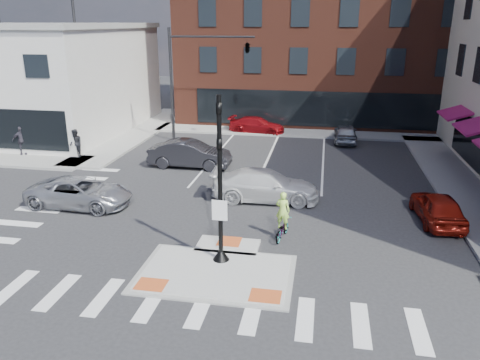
% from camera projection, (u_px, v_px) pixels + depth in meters
% --- Properties ---
extents(ground, '(120.00, 120.00, 0.00)m').
position_uv_depth(ground, '(219.00, 268.00, 16.72)').
color(ground, '#28282B').
rests_on(ground, ground).
extents(refuge_island, '(5.40, 4.65, 0.13)m').
position_uv_depth(refuge_island, '(217.00, 270.00, 16.46)').
color(refuge_island, gray).
rests_on(refuge_island, ground).
extents(sidewalk_nw, '(23.50, 20.50, 0.15)m').
position_uv_depth(sidewalk_nw, '(40.00, 143.00, 33.79)').
color(sidewalk_nw, gray).
rests_on(sidewalk_nw, ground).
extents(sidewalk_e, '(3.00, 24.00, 0.15)m').
position_uv_depth(sidewalk_e, '(465.00, 190.00, 24.18)').
color(sidewalk_e, gray).
rests_on(sidewalk_e, ground).
extents(sidewalk_n, '(26.00, 3.00, 0.15)m').
position_uv_depth(sidewalk_n, '(318.00, 133.00, 36.69)').
color(sidewalk_n, gray).
rests_on(sidewalk_n, ground).
extents(building_nw, '(20.40, 16.40, 14.40)m').
position_uv_depth(building_nw, '(7.00, 76.00, 37.73)').
color(building_nw, silver).
rests_on(building_nw, ground).
extents(building_n, '(24.40, 18.40, 15.50)m').
position_uv_depth(building_n, '(325.00, 28.00, 43.53)').
color(building_n, '#56261A').
rests_on(building_n, ground).
extents(building_far_left, '(10.00, 12.00, 10.00)m').
position_uv_depth(building_far_left, '(274.00, 48.00, 64.27)').
color(building_far_left, slate).
rests_on(building_far_left, ground).
extents(building_far_right, '(12.00, 12.00, 12.00)m').
position_uv_depth(building_far_right, '(370.00, 40.00, 63.60)').
color(building_far_right, brown).
rests_on(building_far_right, ground).
extents(signal_pole, '(0.60, 0.60, 5.98)m').
position_uv_depth(signal_pole, '(220.00, 202.00, 16.34)').
color(signal_pole, black).
rests_on(signal_pole, refuge_island).
extents(mast_arm_signal, '(6.10, 2.24, 8.00)m').
position_uv_depth(mast_arm_signal, '(226.00, 55.00, 32.10)').
color(mast_arm_signal, black).
rests_on(mast_arm_signal, ground).
extents(silver_suv, '(4.96, 2.35, 1.37)m').
position_uv_depth(silver_suv, '(80.00, 192.00, 22.14)').
color(silver_suv, '#B2B4BA').
rests_on(silver_suv, ground).
extents(red_sedan, '(1.94, 4.12, 1.36)m').
position_uv_depth(red_sedan, '(438.00, 207.00, 20.36)').
color(red_sedan, maroon).
rests_on(red_sedan, ground).
extents(white_pickup, '(5.29, 2.29, 1.52)m').
position_uv_depth(white_pickup, '(266.00, 185.00, 22.87)').
color(white_pickup, silver).
rests_on(white_pickup, ground).
extents(bg_car_dark, '(4.91, 1.71, 1.62)m').
position_uv_depth(bg_car_dark, '(190.00, 154.00, 28.15)').
color(bg_car_dark, '#242429').
rests_on(bg_car_dark, ground).
extents(bg_car_silver, '(1.62, 3.99, 1.36)m').
position_uv_depth(bg_car_silver, '(345.00, 133.00, 34.02)').
color(bg_car_silver, '#A6A9AD').
rests_on(bg_car_silver, ground).
extents(bg_car_red, '(4.54, 2.23, 1.27)m').
position_uv_depth(bg_car_red, '(257.00, 125.00, 36.86)').
color(bg_car_red, maroon).
rests_on(bg_car_red, ground).
extents(cyclist, '(0.84, 1.63, 2.01)m').
position_uv_depth(cyclist, '(282.00, 223.00, 18.78)').
color(cyclist, '#3F3F44').
rests_on(cyclist, ground).
extents(pedestrian_a, '(1.11, 1.07, 1.81)m').
position_uv_depth(pedestrian_a, '(76.00, 143.00, 29.61)').
color(pedestrian_a, black).
rests_on(pedestrian_a, sidewalk_nw).
extents(pedestrian_b, '(1.17, 0.99, 1.87)m').
position_uv_depth(pedestrian_b, '(21.00, 140.00, 30.24)').
color(pedestrian_b, '#34313C').
rests_on(pedestrian_b, sidewalk_nw).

